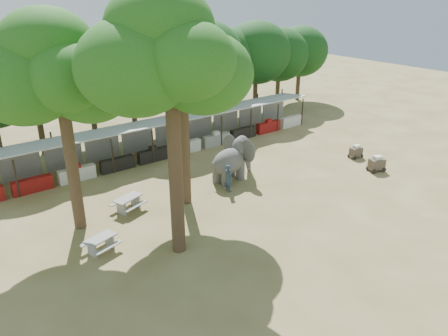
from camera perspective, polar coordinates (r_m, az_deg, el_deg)
ground at (r=23.48m, az=9.45°, el=-7.72°), size 100.00×100.00×0.00m
vendor_stalls at (r=33.04m, az=-7.94°, el=3.84°), size 28.00×2.99×2.80m
yard_tree_left at (r=21.89m, az=-21.35°, el=11.81°), size 7.10×6.90×11.02m
yard_tree_center at (r=18.31m, az=-7.74°, el=14.45°), size 7.10×6.90×12.04m
yard_tree_back at (r=23.32m, az=-6.16°, el=14.64°), size 7.10×6.90×11.36m
backdrop_trees at (r=36.44m, az=-12.45°, el=12.36°), size 46.46×5.95×8.33m
elephant at (r=28.30m, az=1.19°, el=1.18°), size 3.68×2.74×2.75m
handler at (r=26.73m, az=0.59°, el=-1.33°), size 0.46×0.66×1.75m
picnic_table_near at (r=21.85m, az=-15.81°, el=-9.33°), size 1.83×1.72×0.76m
picnic_table_far at (r=25.20m, az=-12.39°, el=-4.34°), size 2.02×1.92×0.82m
cart_front at (r=31.53m, az=19.33°, el=0.55°), size 1.31×1.06×1.11m
cart_back at (r=33.58m, az=16.85°, el=2.09°), size 1.05×0.74×0.97m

